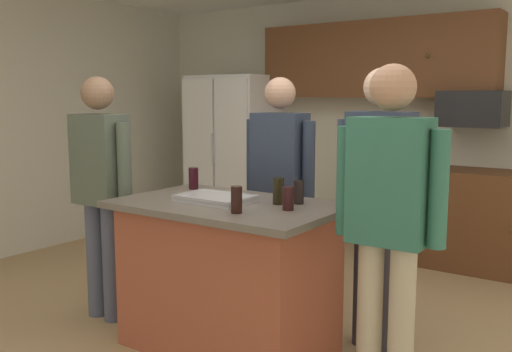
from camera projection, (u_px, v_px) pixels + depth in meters
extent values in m
plane|color=tan|center=(259.00, 345.00, 3.56)|extent=(7.04, 7.04, 0.00)
cube|color=beige|center=(418.00, 123.00, 5.65)|extent=(6.40, 0.10, 2.60)
cube|color=brown|center=(374.00, 60.00, 5.63)|extent=(2.40, 0.35, 0.75)
sphere|color=#4C3823|center=(427.00, 56.00, 5.13)|extent=(0.04, 0.04, 0.04)
cube|color=brown|center=(466.00, 218.00, 5.17)|extent=(1.80, 0.60, 0.90)
sphere|color=#4C3823|center=(512.00, 232.00, 4.66)|extent=(0.04, 0.04, 0.04)
cube|color=white|center=(235.00, 154.00, 6.52)|extent=(0.93, 0.70, 1.80)
cube|color=white|center=(199.00, 156.00, 6.35)|extent=(0.44, 0.04, 1.72)
cube|color=white|center=(231.00, 158.00, 6.08)|extent=(0.44, 0.04, 1.72)
cylinder|color=#B2B2B7|center=(213.00, 149.00, 6.18)|extent=(0.02, 0.02, 0.35)
cube|color=black|center=(473.00, 109.00, 5.04)|extent=(0.56, 0.40, 0.32)
cube|color=#9E4C33|center=(228.00, 279.00, 3.46)|extent=(1.22, 0.72, 0.88)
cube|color=#60564C|center=(228.00, 206.00, 3.40)|extent=(1.36, 0.86, 0.04)
cylinder|color=#383842|center=(364.00, 280.00, 3.52)|extent=(0.13, 0.13, 0.84)
cylinder|color=#383842|center=(390.00, 285.00, 3.43)|extent=(0.13, 0.13, 0.84)
cube|color=#2D384C|center=(380.00, 164.00, 3.37)|extent=(0.38, 0.22, 0.63)
sphere|color=beige|center=(383.00, 87.00, 3.31)|extent=(0.23, 0.23, 0.23)
cylinder|color=#2D384C|center=(344.00, 165.00, 3.51)|extent=(0.09, 0.09, 0.57)
cylinder|color=#2D384C|center=(420.00, 170.00, 3.24)|extent=(0.09, 0.09, 0.57)
cylinder|color=#383842|center=(270.00, 251.00, 4.21)|extent=(0.13, 0.13, 0.82)
cylinder|color=#383842|center=(289.00, 255.00, 4.11)|extent=(0.13, 0.13, 0.82)
cube|color=#2D384C|center=(280.00, 156.00, 4.06)|extent=(0.38, 0.22, 0.62)
sphere|color=tan|center=(280.00, 93.00, 4.00)|extent=(0.22, 0.22, 0.22)
cylinder|color=#2D384C|center=(253.00, 157.00, 4.20)|extent=(0.09, 0.09, 0.56)
cylinder|color=#2D384C|center=(309.00, 161.00, 3.93)|extent=(0.09, 0.09, 0.56)
cylinder|color=tan|center=(369.00, 319.00, 2.91)|extent=(0.13, 0.13, 0.83)
cylinder|color=tan|center=(401.00, 326.00, 2.81)|extent=(0.13, 0.13, 0.83)
cube|color=#2D6651|center=(390.00, 181.00, 2.76)|extent=(0.38, 0.22, 0.62)
sphere|color=tan|center=(393.00, 87.00, 2.70)|extent=(0.23, 0.23, 0.23)
cylinder|color=#2D6651|center=(345.00, 181.00, 2.90)|extent=(0.09, 0.09, 0.56)
cylinder|color=#2D6651|center=(439.00, 189.00, 2.63)|extent=(0.09, 0.09, 0.56)
cylinder|color=#4C5166|center=(96.00, 259.00, 4.00)|extent=(0.13, 0.13, 0.82)
cylinder|color=#4C5166|center=(112.00, 263.00, 3.90)|extent=(0.13, 0.13, 0.82)
cube|color=#4C5647|center=(100.00, 159.00, 3.85)|extent=(0.38, 0.22, 0.62)
sphere|color=#8C664C|center=(97.00, 93.00, 3.79)|extent=(0.22, 0.22, 0.22)
cylinder|color=#4C5647|center=(78.00, 160.00, 3.99)|extent=(0.09, 0.09, 0.55)
cylinder|color=#4C5647|center=(124.00, 165.00, 3.72)|extent=(0.09, 0.09, 0.55)
cylinder|color=black|center=(237.00, 200.00, 3.07)|extent=(0.06, 0.06, 0.15)
cylinder|color=black|center=(278.00, 191.00, 3.32)|extent=(0.07, 0.07, 0.16)
cylinder|color=black|center=(193.00, 178.00, 3.88)|extent=(0.07, 0.07, 0.15)
cylinder|color=black|center=(299.00, 192.00, 3.34)|extent=(0.06, 0.06, 0.14)
cylinder|color=black|center=(288.00, 198.00, 3.15)|extent=(0.06, 0.06, 0.13)
cube|color=#B7B7BC|center=(215.00, 200.00, 3.41)|extent=(0.44, 0.30, 0.02)
cube|color=#A8A8AD|center=(215.00, 197.00, 3.41)|extent=(0.44, 0.30, 0.02)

